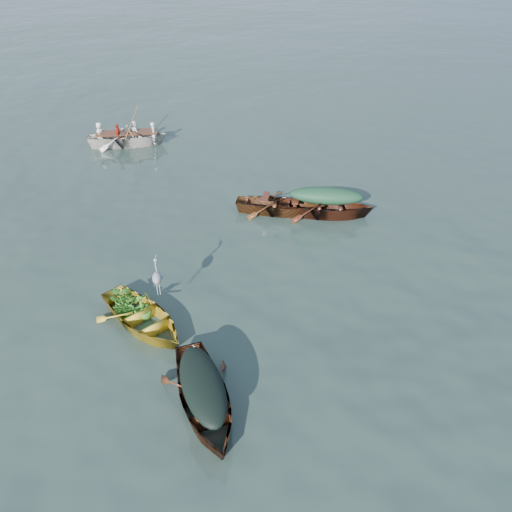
{
  "coord_description": "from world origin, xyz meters",
  "views": [
    {
      "loc": [
        -2.24,
        -8.03,
        7.81
      ],
      "look_at": [
        -0.95,
        2.78,
        0.5
      ],
      "focal_mm": 35.0,
      "sensor_mm": 36.0,
      "label": 1
    }
  ],
  "objects_px": {
    "open_wooden_boat": "(280,213)",
    "heron": "(158,283)",
    "yellow_dinghy": "(144,326)",
    "dark_covered_boat": "(205,408)",
    "green_tarp_boat": "(325,215)",
    "rowed_boat": "(129,146)"
  },
  "relations": [
    {
      "from": "heron",
      "to": "open_wooden_boat",
      "type": "bearing_deg",
      "value": 13.53
    },
    {
      "from": "dark_covered_boat",
      "to": "green_tarp_boat",
      "type": "distance_m",
      "value": 8.24
    },
    {
      "from": "dark_covered_boat",
      "to": "rowed_boat",
      "type": "xyz_separation_m",
      "value": [
        -2.71,
        14.0,
        0.0
      ]
    },
    {
      "from": "green_tarp_boat",
      "to": "rowed_boat",
      "type": "bearing_deg",
      "value": 58.21
    },
    {
      "from": "heron",
      "to": "rowed_boat",
      "type": "bearing_deg",
      "value": 60.83
    },
    {
      "from": "dark_covered_boat",
      "to": "heron",
      "type": "distance_m",
      "value": 3.18
    },
    {
      "from": "open_wooden_boat",
      "to": "heron",
      "type": "height_order",
      "value": "heron"
    },
    {
      "from": "yellow_dinghy",
      "to": "open_wooden_boat",
      "type": "xyz_separation_m",
      "value": [
        4.01,
        4.97,
        0.0
      ]
    },
    {
      "from": "dark_covered_boat",
      "to": "rowed_boat",
      "type": "height_order",
      "value": "rowed_boat"
    },
    {
      "from": "yellow_dinghy",
      "to": "rowed_boat",
      "type": "height_order",
      "value": "rowed_boat"
    },
    {
      "from": "green_tarp_boat",
      "to": "open_wooden_boat",
      "type": "xyz_separation_m",
      "value": [
        -1.38,
        0.33,
        0.0
      ]
    },
    {
      "from": "rowed_boat",
      "to": "heron",
      "type": "relative_size",
      "value": 4.9
    },
    {
      "from": "open_wooden_boat",
      "to": "rowed_boat",
      "type": "distance_m",
      "value": 8.45
    },
    {
      "from": "yellow_dinghy",
      "to": "dark_covered_boat",
      "type": "xyz_separation_m",
      "value": [
        1.32,
        -2.52,
        0.0
      ]
    },
    {
      "from": "yellow_dinghy",
      "to": "open_wooden_boat",
      "type": "bearing_deg",
      "value": 12.81
    },
    {
      "from": "yellow_dinghy",
      "to": "green_tarp_boat",
      "type": "relative_size",
      "value": 0.8
    },
    {
      "from": "yellow_dinghy",
      "to": "rowed_boat",
      "type": "relative_size",
      "value": 0.74
    },
    {
      "from": "open_wooden_boat",
      "to": "rowed_boat",
      "type": "height_order",
      "value": "rowed_boat"
    },
    {
      "from": "dark_covered_boat",
      "to": "heron",
      "type": "xyz_separation_m",
      "value": [
        -0.92,
        2.9,
        0.92
      ]
    },
    {
      "from": "rowed_boat",
      "to": "green_tarp_boat",
      "type": "bearing_deg",
      "value": -136.74
    },
    {
      "from": "open_wooden_boat",
      "to": "heron",
      "type": "xyz_separation_m",
      "value": [
        -3.61,
        -4.59,
        0.92
      ]
    },
    {
      "from": "dark_covered_boat",
      "to": "open_wooden_boat",
      "type": "bearing_deg",
      "value": 58.61
    }
  ]
}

